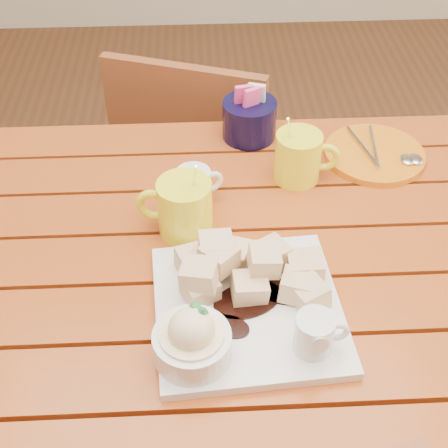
{
  "coord_description": "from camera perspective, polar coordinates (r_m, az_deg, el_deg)",
  "views": [
    {
      "loc": [
        -0.03,
        -0.72,
        1.48
      ],
      "look_at": [
        0.01,
        -0.0,
        0.82
      ],
      "focal_mm": 50.0,
      "sensor_mm": 36.0,
      "label": 1
    }
  ],
  "objects": [
    {
      "name": "chair_far",
      "position": [
        1.68,
        -2.17,
        4.98
      ],
      "size": [
        0.49,
        0.49,
        0.82
      ],
      "rotation": [
        0.0,
        0.0,
        2.81
      ],
      "color": "brown",
      "rests_on": "ground"
    },
    {
      "name": "coffee_mug_right",
      "position": [
        1.16,
        6.9,
        6.15
      ],
      "size": [
        0.12,
        0.09,
        0.14
      ],
      "rotation": [
        0.0,
        0.0,
        -0.06
      ],
      "color": "yellow",
      "rests_on": "table"
    },
    {
      "name": "cream_pitcher",
      "position": [
        1.1,
        -2.68,
        3.36
      ],
      "size": [
        0.09,
        0.08,
        0.07
      ],
      "rotation": [
        0.0,
        0.0,
        0.42
      ],
      "color": "white",
      "rests_on": "table"
    },
    {
      "name": "table",
      "position": [
        1.11,
        -0.52,
        -6.74
      ],
      "size": [
        1.2,
        0.79,
        0.75
      ],
      "color": "#A34315",
      "rests_on": "ground"
    },
    {
      "name": "dessert_plate",
      "position": [
        0.91,
        1.21,
        -7.46
      ],
      "size": [
        0.29,
        0.29,
        0.11
      ],
      "rotation": [
        0.0,
        0.0,
        0.07
      ],
      "color": "white",
      "rests_on": "table"
    },
    {
      "name": "orange_saucer",
      "position": [
        1.26,
        13.68,
        6.23
      ],
      "size": [
        0.2,
        0.2,
        0.02
      ],
      "rotation": [
        0.0,
        0.0,
        0.04
      ],
      "color": "orange",
      "rests_on": "table"
    },
    {
      "name": "coffee_mug_left",
      "position": [
        1.04,
        -3.76,
        1.55
      ],
      "size": [
        0.13,
        0.09,
        0.15
      ],
      "rotation": [
        0.0,
        0.0,
        -0.2
      ],
      "color": "yellow",
      "rests_on": "table"
    },
    {
      "name": "sugar_caddy",
      "position": [
        1.27,
        2.33,
        9.62
      ],
      "size": [
        0.11,
        0.11,
        0.12
      ],
      "color": "black",
      "rests_on": "table"
    }
  ]
}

